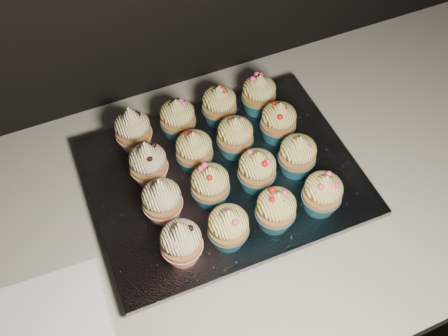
{
  "coord_description": "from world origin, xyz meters",
  "views": [
    {
      "loc": [
        -0.4,
        1.28,
        1.62
      ],
      "look_at": [
        -0.2,
        1.73,
        0.95
      ],
      "focal_mm": 40.0,
      "sensor_mm": 36.0,
      "label": 1
    }
  ],
  "objects": [
    {
      "name": "cupcake_9",
      "position": [
        -0.24,
        1.77,
        0.97
      ],
      "size": [
        0.06,
        0.06,
        0.08
      ],
      "color": "#185872",
      "rests_on": "foil_lining"
    },
    {
      "name": "napkin",
      "position": [
        -0.53,
        1.61,
        0.9
      ],
      "size": [
        0.16,
        0.16,
        0.0
      ],
      "primitive_type": "cube",
      "rotation": [
        0.0,
        0.0,
        -0.06
      ],
      "color": "white",
      "rests_on": "worktop"
    },
    {
      "name": "cupcake_5",
      "position": [
        -0.24,
        1.69,
        0.97
      ],
      "size": [
        0.06,
        0.06,
        0.08
      ],
      "color": "#185872",
      "rests_on": "foil_lining"
    },
    {
      "name": "cupcake_0",
      "position": [
        -0.32,
        1.62,
        0.97
      ],
      "size": [
        0.06,
        0.06,
        0.1
      ],
      "color": "red",
      "rests_on": "foil_lining"
    },
    {
      "name": "cupcake_12",
      "position": [
        -0.32,
        1.85,
        0.97
      ],
      "size": [
        0.06,
        0.06,
        0.1
      ],
      "color": "red",
      "rests_on": "foil_lining"
    },
    {
      "name": "cupcake_1",
      "position": [
        -0.25,
        1.61,
        0.97
      ],
      "size": [
        0.06,
        0.06,
        0.08
      ],
      "color": "#185872",
      "rests_on": "foil_lining"
    },
    {
      "name": "cupcake_3",
      "position": [
        -0.09,
        1.61,
        0.97
      ],
      "size": [
        0.06,
        0.06,
        0.08
      ],
      "color": "#185872",
      "rests_on": "foil_lining"
    },
    {
      "name": "cupcake_2",
      "position": [
        -0.17,
        1.61,
        0.97
      ],
      "size": [
        0.06,
        0.06,
        0.08
      ],
      "color": "#185872",
      "rests_on": "foil_lining"
    },
    {
      "name": "cupcake_7",
      "position": [
        -0.09,
        1.69,
        0.97
      ],
      "size": [
        0.06,
        0.06,
        0.08
      ],
      "color": "#185872",
      "rests_on": "foil_lining"
    },
    {
      "name": "cupcake_4",
      "position": [
        -0.32,
        1.7,
        0.97
      ],
      "size": [
        0.06,
        0.06,
        0.1
      ],
      "color": "red",
      "rests_on": "foil_lining"
    },
    {
      "name": "cupcake_14",
      "position": [
        -0.16,
        1.85,
        0.97
      ],
      "size": [
        0.06,
        0.06,
        0.08
      ],
      "color": "#185872",
      "rests_on": "foil_lining"
    },
    {
      "name": "worktop",
      "position": [
        0.0,
        1.7,
        0.88
      ],
      "size": [
        2.44,
        0.64,
        0.04
      ],
      "primitive_type": "cube",
      "color": "beige",
      "rests_on": "cabinet"
    },
    {
      "name": "cabinet",
      "position": [
        0.0,
        1.7,
        0.43
      ],
      "size": [
        2.4,
        0.6,
        0.86
      ],
      "primitive_type": "cube",
      "color": "black",
      "rests_on": "ground"
    },
    {
      "name": "cupcake_6",
      "position": [
        -0.16,
        1.69,
        0.97
      ],
      "size": [
        0.06,
        0.06,
        0.08
      ],
      "color": "#185872",
      "rests_on": "foil_lining"
    },
    {
      "name": "baking_tray",
      "position": [
        -0.2,
        1.73,
        0.91
      ],
      "size": [
        0.41,
        0.32,
        0.02
      ],
      "primitive_type": "cube",
      "rotation": [
        0.0,
        0.0,
        -0.02
      ],
      "color": "black",
      "rests_on": "worktop"
    },
    {
      "name": "cupcake_13",
      "position": [
        -0.24,
        1.85,
        0.97
      ],
      "size": [
        0.06,
        0.06,
        0.08
      ],
      "color": "#185872",
      "rests_on": "foil_lining"
    },
    {
      "name": "foil_lining",
      "position": [
        -0.2,
        1.73,
        0.93
      ],
      "size": [
        0.45,
        0.35,
        0.01
      ],
      "primitive_type": "cube",
      "rotation": [
        0.0,
        0.0,
        -0.02
      ],
      "color": "silver",
      "rests_on": "baking_tray"
    },
    {
      "name": "cupcake_10",
      "position": [
        -0.16,
        1.77,
        0.97
      ],
      "size": [
        0.06,
        0.06,
        0.08
      ],
      "color": "#185872",
      "rests_on": "foil_lining"
    },
    {
      "name": "cupcake_11",
      "position": [
        -0.08,
        1.77,
        0.97
      ],
      "size": [
        0.06,
        0.06,
        0.08
      ],
      "color": "#185872",
      "rests_on": "foil_lining"
    },
    {
      "name": "cupcake_15",
      "position": [
        -0.08,
        1.84,
        0.97
      ],
      "size": [
        0.06,
        0.06,
        0.08
      ],
      "color": "#185872",
      "rests_on": "foil_lining"
    },
    {
      "name": "cupcake_8",
      "position": [
        -0.32,
        1.77,
        0.97
      ],
      "size": [
        0.06,
        0.06,
        0.1
      ],
      "color": "red",
      "rests_on": "foil_lining"
    }
  ]
}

